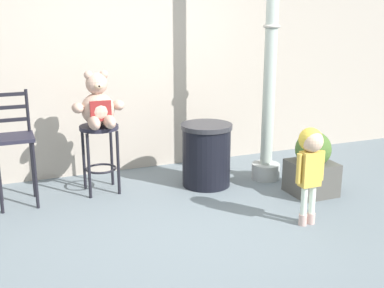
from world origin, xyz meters
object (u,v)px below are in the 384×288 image
Objects in this scene: teddy_bear at (98,106)px; planter_with_shrub at (312,165)px; child_walking at (311,155)px; bar_chair_empty at (14,143)px; bar_stool_with_teddy at (100,144)px; lamppost at (270,76)px; trash_bin at (206,155)px.

teddy_bear is 0.85× the size of planter_with_shrub.
planter_with_shrub is (0.49, 0.63, -0.34)m from child_walking.
bar_chair_empty reaches higher than planter_with_shrub.
bar_chair_empty is (-0.85, -0.01, -0.31)m from teddy_bear.
planter_with_shrub is at bearing -23.88° from bar_stool_with_teddy.
teddy_bear is 0.19× the size of lamppost.
trash_bin is 1.12m from lamppost.
teddy_bear reaches higher than planter_with_shrub.
child_walking is at bearing -44.60° from bar_stool_with_teddy.
lamppost is at bearing -5.24° from trash_bin.
teddy_bear reaches higher than child_walking.
planter_with_shrub is at bearing -16.71° from bar_chair_empty.
bar_chair_empty is at bearing 133.64° from child_walking.
trash_bin is 1.03× the size of planter_with_shrub.
trash_bin is (1.13, -0.21, -0.59)m from teddy_bear.
teddy_bear is 1.90m from lamppost.
child_walking is 2.85m from bar_chair_empty.
planter_with_shrub is (2.06, -0.91, -0.21)m from bar_stool_with_teddy.
bar_chair_empty is at bearing -179.38° from teddy_bear.
bar_stool_with_teddy is at bearing 90.00° from teddy_bear.
teddy_bear is at bearing 156.76° from planter_with_shrub.
child_walking reaches higher than bar_stool_with_teddy.
planter_with_shrub is (0.93, -0.67, -0.04)m from trash_bin.
teddy_bear reaches higher than bar_stool_with_teddy.
bar_chair_empty is at bearing 163.29° from planter_with_shrub.
bar_stool_with_teddy is at bearing 156.12° from planter_with_shrub.
bar_stool_with_teddy is at bearing 2.46° from bar_chair_empty.
bar_chair_empty is 1.67× the size of planter_with_shrub.
bar_stool_with_teddy is at bearing 167.90° from trash_bin.
bar_stool_with_teddy is 0.42m from teddy_bear.
lamppost is (1.86, -0.28, 0.25)m from teddy_bear.
child_walking is at bearing -128.06° from planter_with_shrub.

